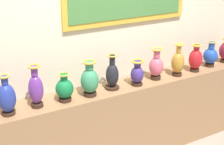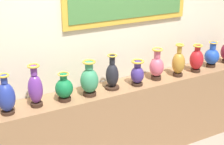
% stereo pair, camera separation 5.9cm
% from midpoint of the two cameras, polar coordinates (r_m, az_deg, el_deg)
% --- Properties ---
extents(display_shelf, '(3.75, 0.40, 0.94)m').
position_cam_midpoint_polar(display_shelf, '(3.96, -0.43, -8.77)').
color(display_shelf, '#99704C').
rests_on(display_shelf, ground_plane).
extents(back_wall, '(5.37, 0.14, 2.98)m').
position_cam_midpoint_polar(back_wall, '(3.77, -2.30, 6.72)').
color(back_wall, beige).
rests_on(back_wall, ground_plane).
extents(vase_cobalt, '(0.17, 0.17, 0.39)m').
position_cam_midpoint_polar(vase_cobalt, '(3.28, -17.69, -4.02)').
color(vase_cobalt, '#382319').
rests_on(vase_cobalt, display_shelf).
extents(vase_violet, '(0.14, 0.14, 0.43)m').
position_cam_midpoint_polar(vase_violet, '(3.34, -13.11, -2.66)').
color(vase_violet, '#382319').
rests_on(vase_violet, display_shelf).
extents(vase_emerald, '(0.18, 0.18, 0.29)m').
position_cam_midpoint_polar(vase_emerald, '(3.43, -8.42, -2.70)').
color(vase_emerald, '#382319').
rests_on(vase_emerald, display_shelf).
extents(vase_jade, '(0.19, 0.19, 0.38)m').
position_cam_midpoint_polar(vase_jade, '(3.51, -4.23, -1.30)').
color(vase_jade, '#382319').
rests_on(vase_jade, display_shelf).
extents(vase_onyx, '(0.15, 0.15, 0.39)m').
position_cam_midpoint_polar(vase_onyx, '(3.66, -0.42, -0.44)').
color(vase_onyx, '#382319').
rests_on(vase_onyx, display_shelf).
extents(vase_indigo, '(0.15, 0.15, 0.29)m').
position_cam_midpoint_polar(vase_indigo, '(3.77, 3.79, -0.16)').
color(vase_indigo, '#382319').
rests_on(vase_indigo, display_shelf).
extents(vase_rose, '(0.16, 0.16, 0.37)m').
position_cam_midpoint_polar(vase_rose, '(3.94, 6.97, 1.12)').
color(vase_rose, '#382319').
rests_on(vase_rose, display_shelf).
extents(vase_ochre, '(0.15, 0.15, 0.39)m').
position_cam_midpoint_polar(vase_ochre, '(4.09, 10.53, 1.69)').
color(vase_ochre, '#382319').
rests_on(vase_ochre, display_shelf).
extents(vase_crimson, '(0.17, 0.17, 0.34)m').
position_cam_midpoint_polar(vase_crimson, '(4.27, 13.40, 2.23)').
color(vase_crimson, '#382319').
rests_on(vase_crimson, display_shelf).
extents(vase_sapphire, '(0.18, 0.18, 0.33)m').
position_cam_midpoint_polar(vase_sapphire, '(4.50, 15.77, 2.74)').
color(vase_sapphire, '#382319').
rests_on(vase_sapphire, display_shelf).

